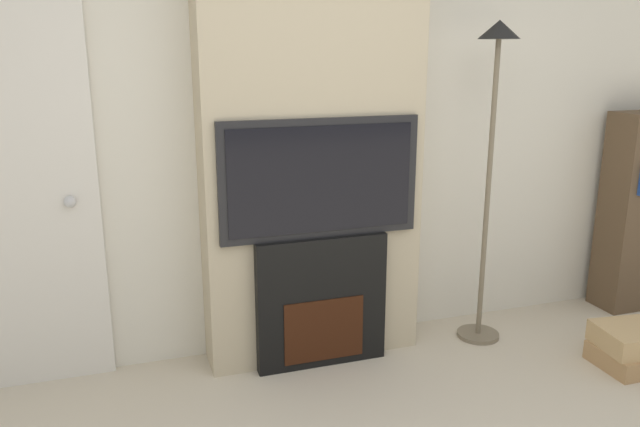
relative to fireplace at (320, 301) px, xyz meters
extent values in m
cube|color=silver|center=(0.00, 0.32, 0.98)|extent=(6.00, 0.06, 2.70)
cube|color=#BCAD8E|center=(0.00, 0.15, 0.98)|extent=(1.20, 0.29, 2.70)
cube|color=black|center=(0.00, 0.00, 0.00)|extent=(0.73, 0.14, 0.74)
cube|color=#33160A|center=(0.00, -0.07, -0.14)|extent=(0.45, 0.01, 0.35)
cube|color=black|center=(0.00, 0.00, 0.69)|extent=(1.08, 0.06, 0.63)
cube|color=black|center=(0.00, -0.03, 0.69)|extent=(0.99, 0.01, 0.56)
cylinder|color=#726651|center=(1.02, -0.01, -0.35)|extent=(0.25, 0.25, 0.03)
cylinder|color=#726651|center=(1.02, -0.01, 0.53)|extent=(0.03, 0.03, 1.74)
cone|color=black|center=(1.02, -0.01, 1.44)|extent=(0.23, 0.23, 0.10)
cube|color=tan|center=(1.63, -0.60, -0.31)|extent=(0.40, 0.33, 0.11)
cube|color=tan|center=(1.63, -0.59, -0.20)|extent=(0.42, 0.36, 0.12)
cube|color=brown|center=(2.29, 0.11, 0.29)|extent=(0.49, 0.27, 1.32)
sphere|color=silver|center=(-1.24, 0.22, 0.61)|extent=(0.06, 0.06, 0.06)
camera|label=1|loc=(-1.01, -3.03, 1.34)|focal=35.00mm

